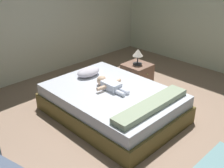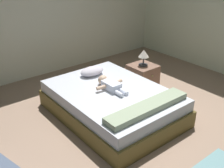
{
  "view_description": "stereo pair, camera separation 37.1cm",
  "coord_description": "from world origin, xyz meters",
  "views": [
    {
      "loc": [
        -2.5,
        -1.84,
        2.31
      ],
      "look_at": [
        0.07,
        0.77,
        0.55
      ],
      "focal_mm": 43.41,
      "sensor_mm": 36.0,
      "label": 1
    },
    {
      "loc": [
        -2.23,
        -2.09,
        2.31
      ],
      "look_at": [
        0.07,
        0.77,
        0.55
      ],
      "focal_mm": 43.41,
      "sensor_mm": 36.0,
      "label": 2
    }
  ],
  "objects": [
    {
      "name": "baby",
      "position": [
        0.08,
        0.84,
        0.51
      ],
      "size": [
        0.48,
        0.6,
        0.15
      ],
      "color": "white",
      "rests_on": "bed"
    },
    {
      "name": "blanket",
      "position": [
        0.07,
        0.01,
        0.49
      ],
      "size": [
        1.33,
        0.25,
        0.08
      ],
      "color": "#98A888",
      "rests_on": "bed"
    },
    {
      "name": "nightstand",
      "position": [
        1.13,
        1.16,
        0.23
      ],
      "size": [
        0.46,
        0.49,
        0.46
      ],
      "color": "#825B49",
      "rests_on": "ground_plane"
    },
    {
      "name": "bed",
      "position": [
        0.07,
        0.77,
        0.22
      ],
      "size": [
        1.47,
        2.06,
        0.45
      ],
      "color": "brown",
      "rests_on": "ground_plane"
    },
    {
      "name": "toothbrush",
      "position": [
        0.34,
        0.89,
        0.45
      ],
      "size": [
        0.08,
        0.14,
        0.02
      ],
      "color": "#2B88F0",
      "rests_on": "bed"
    },
    {
      "name": "pillow",
      "position": [
        0.16,
        1.42,
        0.51
      ],
      "size": [
        0.43,
        0.27,
        0.14
      ],
      "color": "silver",
      "rests_on": "bed"
    },
    {
      "name": "ground_plane",
      "position": [
        0.0,
        0.0,
        0.0
      ],
      "size": [
        8.0,
        8.0,
        0.0
      ],
      "primitive_type": "plane",
      "color": "#9B7C67"
    },
    {
      "name": "lamp",
      "position": [
        1.13,
        1.16,
        0.67
      ],
      "size": [
        0.19,
        0.19,
        0.3
      ],
      "color": "#333338",
      "rests_on": "nightstand"
    },
    {
      "name": "wall_behind_bed",
      "position": [
        0.0,
        3.0,
        1.4
      ],
      "size": [
        8.0,
        0.12,
        2.81
      ],
      "primitive_type": "cube",
      "color": "silver",
      "rests_on": "ground_plane"
    }
  ]
}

